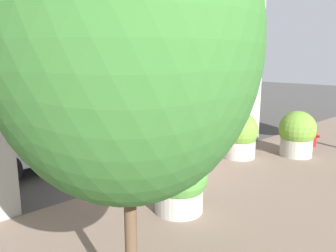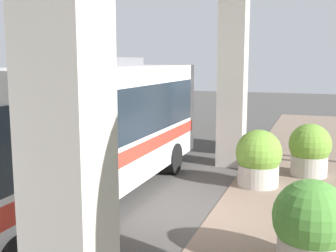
# 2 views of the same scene
# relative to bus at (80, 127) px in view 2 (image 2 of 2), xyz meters

# --- Properties ---
(ground_plane) EXTENTS (80.00, 80.00, 0.00)m
(ground_plane) POSITION_rel_bus_xyz_m (-3.20, -0.40, -2.02)
(ground_plane) COLOR #474442
(ground_plane) RESTS_ON ground
(bus) EXTENTS (2.65, 11.33, 3.73)m
(bus) POSITION_rel_bus_xyz_m (0.00, 0.00, 0.00)
(bus) COLOR silver
(bus) RESTS_ON ground
(fire_hydrant) EXTENTS (0.46, 0.22, 0.90)m
(fire_hydrant) POSITION_rel_bus_xyz_m (-5.24, -6.63, -1.56)
(fire_hydrant) COLOR #B21919
(fire_hydrant) RESTS_ON ground
(planter_front) EXTENTS (1.34, 1.34, 1.67)m
(planter_front) POSITION_rel_bus_xyz_m (-3.96, -3.22, -1.20)
(planter_front) COLOR #ADA89E
(planter_front) RESTS_ON ground
(planter_middle) EXTENTS (1.35, 1.35, 1.60)m
(planter_middle) POSITION_rel_bus_xyz_m (-5.50, 1.45, -1.24)
(planter_middle) COLOR #ADA89E
(planter_middle) RESTS_ON ground
(planter_back) EXTENTS (1.32, 1.32, 1.69)m
(planter_back) POSITION_rel_bus_xyz_m (-5.33, -4.87, -1.18)
(planter_back) COLOR #ADA89E
(planter_back) RESTS_ON ground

